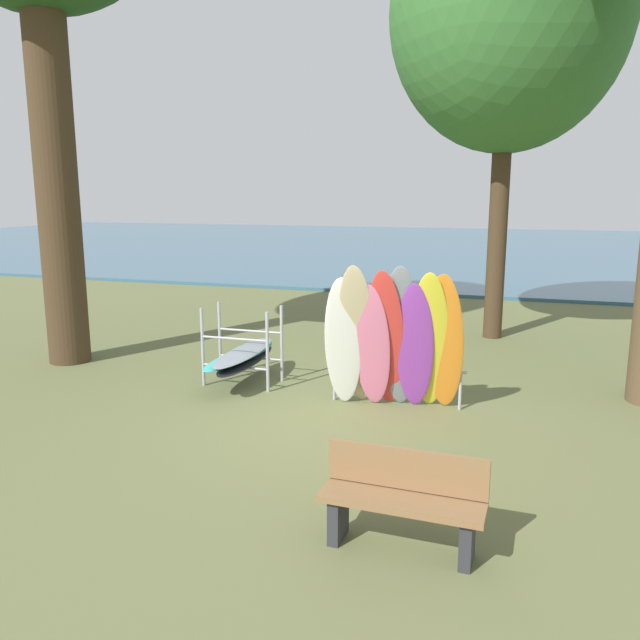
{
  "coord_description": "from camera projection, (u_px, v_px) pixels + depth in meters",
  "views": [
    {
      "loc": [
        2.23,
        -7.93,
        3.01
      ],
      "look_at": [
        -0.67,
        1.15,
        1.1
      ],
      "focal_mm": 35.73,
      "sensor_mm": 36.0,
      "label": 1
    }
  ],
  "objects": [
    {
      "name": "park_bench",
      "position": [
        403.0,
        498.0,
        5.42
      ],
      "size": [
        1.42,
        0.47,
        0.85
      ],
      "color": "#2D2D33",
      "rests_on": "ground"
    },
    {
      "name": "lake_water",
      "position": [
        482.0,
        247.0,
        35.48
      ],
      "size": [
        80.0,
        36.0,
        0.1
      ],
      "primitive_type": "cube",
      "color": "#38607A",
      "rests_on": "ground"
    },
    {
      "name": "tree_mid_behind",
      "position": [
        509.0,
        13.0,
        12.26
      ],
      "size": [
        4.63,
        4.63,
        9.1
      ],
      "color": "#42301E",
      "rests_on": "ground"
    },
    {
      "name": "leaning_board_pile",
      "position": [
        393.0,
        342.0,
        8.75
      ],
      "size": [
        1.98,
        1.02,
        2.1
      ],
      "color": "white",
      "rests_on": "ground"
    },
    {
      "name": "ground_plane",
      "position": [
        341.0,
        418.0,
        8.67
      ],
      "size": [
        80.0,
        80.0,
        0.0
      ],
      "primitive_type": "plane",
      "color": "#60663D"
    },
    {
      "name": "board_storage_rack",
      "position": [
        243.0,
        355.0,
        10.15
      ],
      "size": [
        1.15,
        2.13,
        1.25
      ],
      "color": "#9EA0A5",
      "rests_on": "ground"
    }
  ]
}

